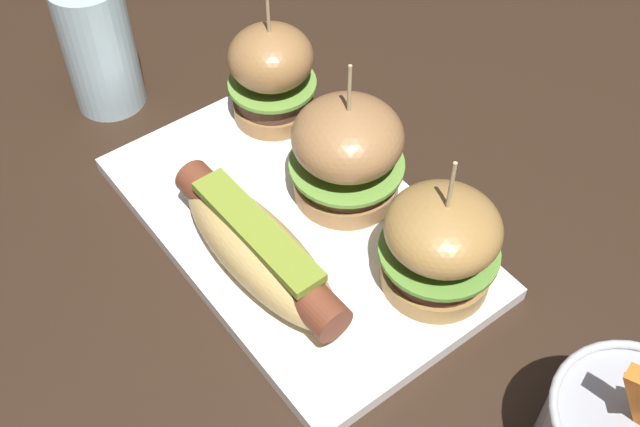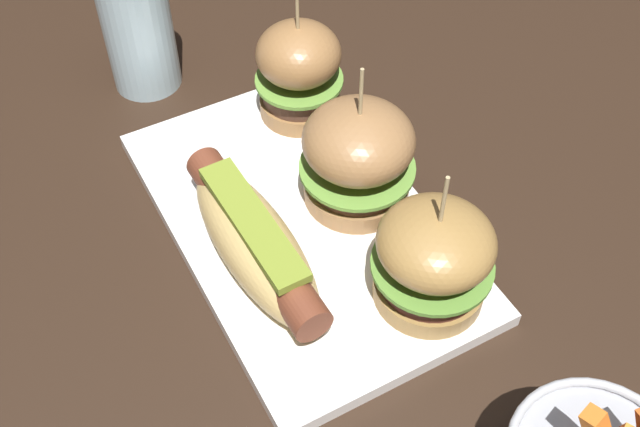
% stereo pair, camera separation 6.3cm
% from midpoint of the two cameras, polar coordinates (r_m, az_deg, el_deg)
% --- Properties ---
extents(ground_plane, '(3.00, 3.00, 0.00)m').
position_cam_midpoint_polar(ground_plane, '(0.69, 1.23, -1.17)').
color(ground_plane, black).
extents(platter_main, '(0.35, 0.21, 0.01)m').
position_cam_midpoint_polar(platter_main, '(0.68, 1.24, -0.80)').
color(platter_main, white).
rests_on(platter_main, ground).
extents(hot_dog, '(0.20, 0.06, 0.06)m').
position_cam_midpoint_polar(hot_dog, '(0.63, -1.94, -2.14)').
color(hot_dog, tan).
rests_on(hot_dog, platter_main).
extents(slider_left, '(0.08, 0.08, 0.14)m').
position_cam_midpoint_polar(slider_left, '(0.74, 0.91, 10.24)').
color(slider_left, '#9E6E40').
rests_on(slider_left, platter_main).
extents(slider_center, '(0.10, 0.10, 0.14)m').
position_cam_midpoint_polar(slider_center, '(0.66, 5.58, 3.97)').
color(slider_center, '#9F7044').
rests_on(slider_center, platter_main).
extents(slider_right, '(0.10, 0.10, 0.13)m').
position_cam_midpoint_polar(slider_right, '(0.60, 11.24, -3.38)').
color(slider_right, '#A57B41').
rests_on(slider_right, platter_main).
extents(water_glass, '(0.07, 0.07, 0.13)m').
position_cam_midpoint_polar(water_glass, '(0.81, -10.92, 13.05)').
color(water_glass, silver).
rests_on(water_glass, ground).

